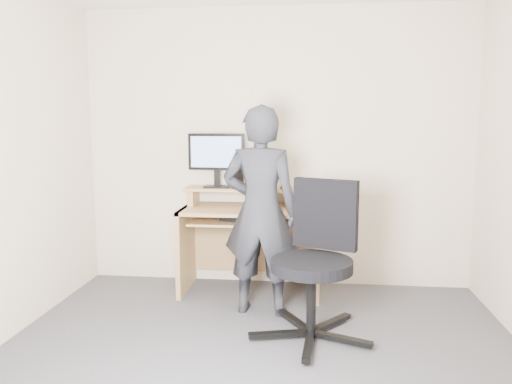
% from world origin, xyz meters
% --- Properties ---
extents(ground, '(3.50, 3.50, 0.00)m').
position_xyz_m(ground, '(0.00, 0.00, 0.00)').
color(ground, '#545459').
rests_on(ground, ground).
extents(back_wall, '(3.50, 0.02, 2.50)m').
position_xyz_m(back_wall, '(0.00, 1.75, 1.25)').
color(back_wall, beige).
rests_on(back_wall, ground).
extents(desk, '(1.20, 0.60, 0.91)m').
position_xyz_m(desk, '(-0.20, 1.53, 0.55)').
color(desk, tan).
rests_on(desk, ground).
extents(monitor, '(0.51, 0.14, 0.48)m').
position_xyz_m(monitor, '(-0.52, 1.57, 1.20)').
color(monitor, black).
rests_on(monitor, desk).
extents(external_drive, '(0.10, 0.14, 0.20)m').
position_xyz_m(external_drive, '(-0.34, 1.59, 1.01)').
color(external_drive, black).
rests_on(external_drive, desk).
extents(travel_mug, '(0.09, 0.09, 0.17)m').
position_xyz_m(travel_mug, '(-0.10, 1.58, 0.99)').
color(travel_mug, silver).
rests_on(travel_mug, desk).
extents(smartphone, '(0.08, 0.14, 0.01)m').
position_xyz_m(smartphone, '(0.08, 1.57, 0.92)').
color(smartphone, black).
rests_on(smartphone, desk).
extents(charger, '(0.05, 0.04, 0.03)m').
position_xyz_m(charger, '(-0.33, 1.52, 0.93)').
color(charger, black).
rests_on(charger, desk).
extents(headphones, '(0.19, 0.19, 0.06)m').
position_xyz_m(headphones, '(-0.35, 1.64, 0.92)').
color(headphones, silver).
rests_on(headphones, desk).
extents(keyboard, '(0.49, 0.29, 0.03)m').
position_xyz_m(keyboard, '(-0.21, 1.36, 0.67)').
color(keyboard, black).
rests_on(keyboard, desk).
extents(mouse, '(0.10, 0.07, 0.04)m').
position_xyz_m(mouse, '(0.03, 1.35, 0.77)').
color(mouse, black).
rests_on(mouse, desk).
extents(office_chair, '(0.85, 0.82, 1.06)m').
position_xyz_m(office_chair, '(0.36, 0.61, 0.58)').
color(office_chair, black).
rests_on(office_chair, ground).
extents(person, '(0.63, 0.44, 1.62)m').
position_xyz_m(person, '(-0.07, 0.98, 0.81)').
color(person, black).
rests_on(person, ground).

